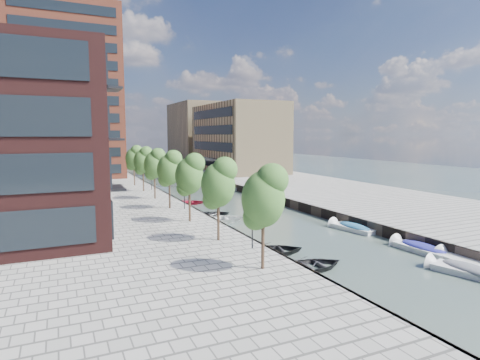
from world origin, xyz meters
TOP-DOWN VIEW (x-y plane):
  - water at (0.00, 40.00)m, footprint 300.00×300.00m
  - quay_right at (16.00, 40.00)m, footprint 20.00×140.00m
  - quay_wall_left at (-6.10, 40.00)m, footprint 0.25×140.00m
  - quay_wall_right at (6.10, 40.00)m, footprint 0.25×140.00m
  - far_closure at (0.00, 100.00)m, footprint 80.00×40.00m
  - apartment_block at (-20.00, 30.00)m, footprint 8.00×38.00m
  - tower at (-17.00, 65.00)m, footprint 18.00×18.00m
  - tan_block_near at (16.00, 62.00)m, footprint 12.00×25.00m
  - tan_block_far at (16.00, 88.00)m, footprint 12.00×20.00m
  - bridge at (0.00, 72.00)m, footprint 13.00×6.00m
  - tree_0 at (-8.50, 4.00)m, footprint 2.50×2.50m
  - tree_1 at (-8.50, 11.00)m, footprint 2.50×2.50m
  - tree_2 at (-8.50, 18.00)m, footprint 2.50×2.50m
  - tree_3 at (-8.50, 25.00)m, footprint 2.50×2.50m
  - tree_4 at (-8.50, 32.00)m, footprint 2.50×2.50m
  - tree_5 at (-8.50, 39.00)m, footprint 2.50×2.50m
  - tree_6 at (-8.50, 46.00)m, footprint 2.50×2.50m
  - lamp_0 at (-7.20, 8.00)m, footprint 0.24×0.24m
  - lamp_1 at (-7.20, 24.00)m, footprint 0.24×0.24m
  - lamp_2 at (-7.20, 40.00)m, footprint 0.24×0.24m
  - sloop_0 at (-4.37, 5.14)m, footprint 4.73×3.46m
  - sloop_1 at (-5.05, 9.13)m, footprint 5.39×4.37m
  - sloop_2 at (-4.47, 32.00)m, footprint 4.97×4.01m
  - sloop_3 at (-4.64, 20.78)m, footprint 5.53×4.23m
  - sloop_4 at (-4.22, 23.90)m, footprint 4.26×3.17m
  - motorboat_0 at (5.38, 5.27)m, footprint 1.86×4.75m
  - motorboat_1 at (3.87, 0.43)m, footprint 3.00×5.02m
  - motorboat_2 at (5.49, 1.67)m, footprint 2.31×5.01m
  - motorboat_3 at (5.17, 12.71)m, footprint 2.46×4.83m
  - motorboat_4 at (4.57, 43.01)m, footprint 3.12×5.89m
  - car at (11.51, 63.74)m, footprint 1.99×4.34m

SIDE VIEW (x-z plane):
  - water at x=0.00m, z-range 0.00..0.00m
  - sloop_0 at x=-4.37m, z-range -0.48..0.48m
  - sloop_1 at x=-5.05m, z-range -0.49..0.49m
  - sloop_2 at x=-4.47m, z-range -0.46..0.46m
  - sloop_3 at x=-4.64m, z-range -0.53..0.53m
  - sloop_4 at x=-4.22m, z-range -0.42..0.42m
  - motorboat_2 at x=5.49m, z-range -0.71..0.90m
  - motorboat_3 at x=5.17m, z-range -0.58..0.96m
  - motorboat_0 at x=5.38m, z-range -0.59..0.97m
  - motorboat_1 at x=3.87m, z-range -0.60..0.98m
  - motorboat_4 at x=4.57m, z-range -0.71..1.16m
  - quay_right at x=16.00m, z-range 0.00..1.00m
  - quay_wall_left at x=-6.10m, z-range 0.00..1.00m
  - quay_wall_right at x=6.10m, z-range 0.00..1.00m
  - far_closure at x=0.00m, z-range 0.00..1.00m
  - bridge at x=0.00m, z-range 0.74..2.04m
  - car at x=11.51m, z-range 1.00..2.44m
  - lamp_0 at x=-7.20m, z-range 1.45..5.57m
  - lamp_1 at x=-7.20m, z-range 1.45..5.57m
  - lamp_2 at x=-7.20m, z-range 1.45..5.57m
  - tree_0 at x=-8.50m, z-range 2.33..8.28m
  - tree_1 at x=-8.50m, z-range 2.33..8.28m
  - tree_2 at x=-8.50m, z-range 2.33..8.28m
  - tree_3 at x=-8.50m, z-range 2.33..8.28m
  - tree_4 at x=-8.50m, z-range 2.33..8.28m
  - tree_5 at x=-8.50m, z-range 2.33..8.28m
  - tree_6 at x=-8.50m, z-range 2.33..8.28m
  - apartment_block at x=-20.00m, z-range 1.00..15.00m
  - tan_block_near at x=16.00m, z-range 1.00..15.00m
  - tan_block_far at x=16.00m, z-range 1.00..17.00m
  - tower at x=-17.00m, z-range 1.00..31.00m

